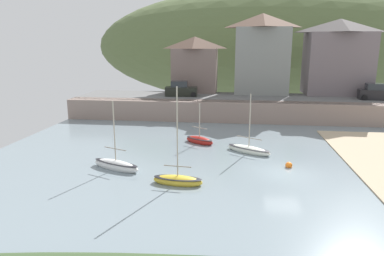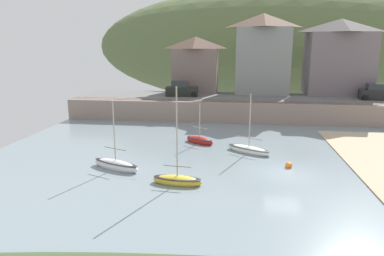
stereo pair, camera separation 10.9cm
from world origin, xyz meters
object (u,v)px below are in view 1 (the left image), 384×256
(fishing_boat_green, at_px, (116,165))
(parked_car_near_slipway, at_px, (181,90))
(waterfront_building_left, at_px, (195,64))
(waterfront_building_right, at_px, (338,57))
(waterfront_building_centre, at_px, (261,53))
(sailboat_blue_trim, at_px, (178,180))
(sailboat_tall_mast, at_px, (200,140))
(mooring_buoy, at_px, (289,165))
(parked_car_by_wall, at_px, (377,93))
(sailboat_far_left, at_px, (249,150))

(fishing_boat_green, distance_m, parked_car_near_slipway, 21.63)
(waterfront_building_left, distance_m, waterfront_building_right, 19.11)
(waterfront_building_centre, relative_size, sailboat_blue_trim, 1.62)
(sailboat_tall_mast, bearing_deg, mooring_buoy, -6.37)
(sailboat_blue_trim, bearing_deg, waterfront_building_centre, 81.79)
(waterfront_building_centre, xyz_separation_m, parked_car_near_slipway, (-10.41, -4.50, -4.57))
(waterfront_building_right, distance_m, fishing_boat_green, 34.59)
(waterfront_building_centre, bearing_deg, parked_car_by_wall, -18.20)
(fishing_boat_green, relative_size, sailboat_tall_mast, 1.34)
(sailboat_tall_mast, distance_m, parked_car_near_slipway, 14.49)
(parked_car_by_wall, bearing_deg, mooring_buoy, -118.08)
(fishing_boat_green, relative_size, parked_car_near_slipway, 1.25)
(mooring_buoy, bearing_deg, sailboat_far_left, 130.17)
(mooring_buoy, bearing_deg, sailboat_blue_trim, -151.33)
(parked_car_near_slipway, bearing_deg, waterfront_building_right, 8.73)
(fishing_boat_green, bearing_deg, waterfront_building_centre, 87.80)
(parked_car_near_slipway, distance_m, parked_car_by_wall, 24.10)
(waterfront_building_left, height_order, sailboat_far_left, waterfront_building_left)
(sailboat_tall_mast, xyz_separation_m, parked_car_by_wall, (20.20, 13.65, 2.94))
(sailboat_far_left, bearing_deg, sailboat_blue_trim, -91.48)
(waterfront_building_centre, relative_size, sailboat_far_left, 2.06)
(sailboat_blue_trim, xyz_separation_m, parked_car_near_slipway, (-3.51, 23.62, 2.92))
(waterfront_building_centre, xyz_separation_m, sailboat_blue_trim, (-6.89, -28.12, -7.49))
(parked_car_by_wall, bearing_deg, waterfront_building_right, 135.15)
(waterfront_building_right, bearing_deg, sailboat_far_left, -120.34)
(sailboat_far_left, bearing_deg, fishing_boat_green, -120.40)
(parked_car_near_slipway, bearing_deg, sailboat_far_left, -66.29)
(sailboat_blue_trim, relative_size, parked_car_by_wall, 1.55)
(sailboat_tall_mast, bearing_deg, sailboat_blue_trim, -60.15)
(waterfront_building_left, relative_size, sailboat_blue_trim, 1.16)
(waterfront_building_left, distance_m, waterfront_building_centre, 9.23)
(waterfront_building_left, xyz_separation_m, sailboat_tall_mast, (2.60, -18.15, -6.03))
(waterfront_building_left, relative_size, sailboat_far_left, 1.48)
(waterfront_building_left, distance_m, fishing_boat_green, 26.71)
(fishing_boat_green, relative_size, mooring_buoy, 10.30)
(sailboat_far_left, distance_m, mooring_buoy, 4.41)
(parked_car_by_wall, bearing_deg, fishing_boat_green, -134.55)
(fishing_boat_green, xyz_separation_m, sailboat_far_left, (9.79, 5.33, -0.04))
(waterfront_building_centre, xyz_separation_m, sailboat_far_left, (-2.07, -20.56, -7.52))
(waterfront_building_left, bearing_deg, waterfront_building_right, 0.00)
(sailboat_tall_mast, bearing_deg, parked_car_near_slipway, 137.93)
(sailboat_far_left, relative_size, parked_car_by_wall, 1.21)
(waterfront_building_centre, bearing_deg, fishing_boat_green, -114.61)
(parked_car_near_slipway, bearing_deg, fishing_boat_green, -97.61)
(waterfront_building_left, height_order, waterfront_building_right, waterfront_building_right)
(sailboat_far_left, relative_size, parked_car_near_slipway, 1.23)
(parked_car_by_wall, bearing_deg, waterfront_building_centre, 167.32)
(waterfront_building_centre, distance_m, sailboat_far_left, 21.99)
(waterfront_building_left, xyz_separation_m, parked_car_near_slipway, (-1.29, -4.50, -3.09))
(sailboat_far_left, height_order, mooring_buoy, sailboat_far_left)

